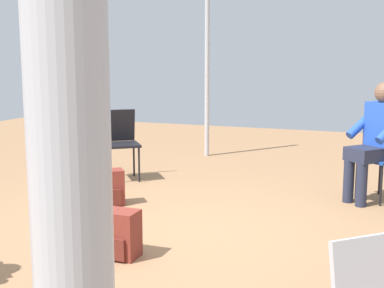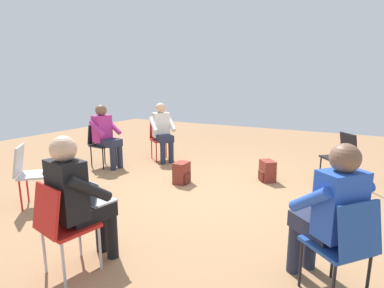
{
  "view_description": "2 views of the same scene",
  "coord_description": "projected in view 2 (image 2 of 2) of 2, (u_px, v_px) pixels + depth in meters",
  "views": [
    {
      "loc": [
        -3.95,
        -1.64,
        1.49
      ],
      "look_at": [
        0.05,
        -0.09,
        0.79
      ],
      "focal_mm": 50.0,
      "sensor_mm": 36.0,
      "label": 1
    },
    {
      "loc": [
        1.87,
        -3.9,
        1.67
      ],
      "look_at": [
        -0.2,
        -0.06,
        0.77
      ],
      "focal_mm": 28.0,
      "sensor_mm": 36.0,
      "label": 2
    }
  ],
  "objects": [
    {
      "name": "person_in_magenta",
      "position": [
        106.0,
        133.0,
        5.86
      ],
      "size": [
        0.54,
        0.52,
        1.24
      ],
      "rotation": [
        0.0,
        0.0,
        -1.64
      ],
      "color": "#23283D",
      "rests_on": "ground"
    },
    {
      "name": "chair_southwest",
      "position": [
        30.0,
        171.0,
        4.04
      ],
      "size": [
        0.59,
        0.58,
        0.85
      ],
      "rotation": [
        0.0,
        0.0,
        -0.81
      ],
      "color": "#B7B7BC",
      "rests_on": "ground"
    },
    {
      "name": "backpack_by_empty_chair",
      "position": [
        267.0,
        172.0,
        5.12
      ],
      "size": [
        0.33,
        0.34,
        0.36
      ],
      "rotation": [
        0.0,
        0.0,
        2.25
      ],
      "color": "maroon",
      "rests_on": "ground"
    },
    {
      "name": "chair_south",
      "position": [
        61.0,
        223.0,
        2.55
      ],
      "size": [
        0.47,
        0.5,
        0.85
      ],
      "rotation": [
        0.0,
        0.0,
        -0.19
      ],
      "color": "red",
      "rests_on": "ground"
    },
    {
      "name": "ground_plane",
      "position": [
        205.0,
        194.0,
        4.57
      ],
      "size": [
        14.0,
        14.0,
        0.0
      ],
      "primitive_type": "plane",
      "color": "#99704C"
    },
    {
      "name": "person_in_blue",
      "position": [
        330.0,
        209.0,
        2.34
      ],
      "size": [
        0.63,
        0.63,
        1.24
      ],
      "rotation": [
        0.0,
        0.0,
        0.85
      ],
      "color": "#23283D",
      "rests_on": "ground"
    },
    {
      "name": "chair_southeast",
      "position": [
        344.0,
        243.0,
        2.23
      ],
      "size": [
        0.59,
        0.58,
        0.85
      ],
      "rotation": [
        0.0,
        0.0,
        0.85
      ],
      "color": "#1E4799",
      "rests_on": "ground"
    },
    {
      "name": "chair_west",
      "position": [
        100.0,
        142.0,
        5.98
      ],
      "size": [
        0.46,
        0.43,
        0.85
      ],
      "rotation": [
        0.0,
        0.0,
        -1.64
      ],
      "color": "black",
      "rests_on": "ground"
    },
    {
      "name": "person_in_white",
      "position": [
        162.0,
        129.0,
        6.35
      ],
      "size": [
        0.63,
        0.63,
        1.24
      ],
      "rotation": [
        0.0,
        0.0,
        -2.22
      ],
      "color": "#23283D",
      "rests_on": "ground"
    },
    {
      "name": "person_with_laptop",
      "position": [
        78.0,
        195.0,
        2.63
      ],
      "size": [
        0.56,
        0.57,
        1.24
      ],
      "rotation": [
        0.0,
        0.0,
        -0.19
      ],
      "color": "black",
      "rests_on": "ground"
    },
    {
      "name": "chair_northeast",
      "position": [
        341.0,
        155.0,
        4.94
      ],
      "size": [
        0.58,
        0.58,
        0.85
      ],
      "rotation": [
        0.0,
        0.0,
        2.23
      ],
      "color": "black",
      "rests_on": "ground"
    },
    {
      "name": "backpack_near_laptop_user",
      "position": [
        182.0,
        174.0,
        5.01
      ],
      "size": [
        0.25,
        0.28,
        0.36
      ],
      "rotation": [
        0.0,
        0.0,
        4.71
      ],
      "color": "maroon",
      "rests_on": "ground"
    },
    {
      "name": "chair_northwest",
      "position": [
        160.0,
        137.0,
        6.54
      ],
      "size": [
        0.58,
        0.57,
        0.85
      ],
      "rotation": [
        0.0,
        0.0,
        -2.22
      ],
      "color": "red",
      "rests_on": "ground"
    }
  ]
}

